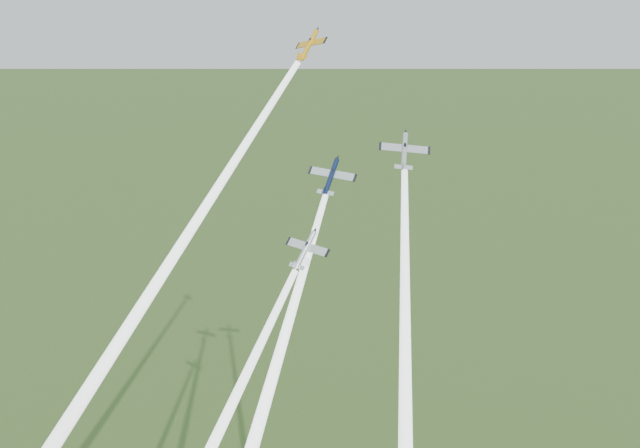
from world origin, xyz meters
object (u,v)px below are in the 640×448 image
(plane_silver_low, at_px, (305,250))
(plane_silver_right, at_px, (404,151))
(plane_yellow, at_px, (309,45))
(plane_navy, at_px, (331,176))

(plane_silver_low, bearing_deg, plane_silver_right, 72.28)
(plane_silver_right, bearing_deg, plane_yellow, 151.41)
(plane_yellow, distance_m, plane_navy, 19.74)
(plane_yellow, relative_size, plane_silver_low, 0.95)
(plane_navy, distance_m, plane_silver_right, 12.36)
(plane_yellow, xyz_separation_m, plane_navy, (4.81, -2.23, -19.01))
(plane_yellow, height_order, plane_silver_right, plane_yellow)
(plane_silver_right, height_order, plane_silver_low, plane_silver_right)
(plane_yellow, relative_size, plane_silver_right, 0.93)
(plane_yellow, height_order, plane_silver_low, plane_yellow)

